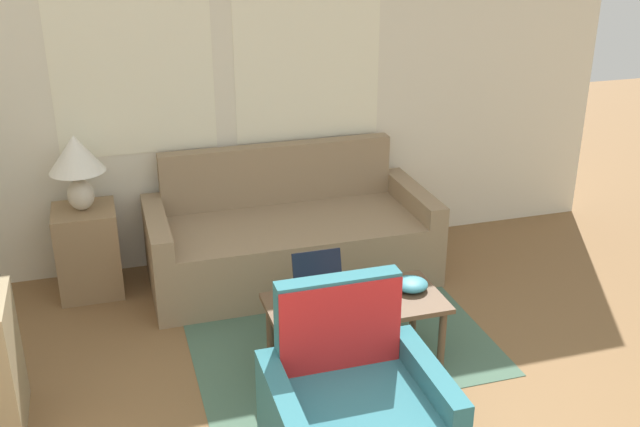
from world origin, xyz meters
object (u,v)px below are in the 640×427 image
at_px(laptop, 322,289).
at_px(cup_navy, 390,291).
at_px(cup_yellow, 384,300).
at_px(coffee_table, 355,309).
at_px(couch, 289,239).
at_px(armchair, 353,419).
at_px(cup_white, 368,281).
at_px(snack_bowl, 411,284).
at_px(table_lamp, 76,160).

relative_size(laptop, cup_navy, 3.71).
xyz_separation_m(cup_navy, cup_yellow, (-0.08, -0.13, 0.02)).
bearing_deg(coffee_table, couch, 93.09).
xyz_separation_m(armchair, cup_white, (0.42, 0.95, 0.19)).
height_order(couch, cup_yellow, couch).
bearing_deg(snack_bowl, table_lamp, 143.29).
bearing_deg(coffee_table, table_lamp, 136.29).
bearing_deg(couch, cup_navy, -77.59).
bearing_deg(cup_navy, armchair, -121.90).
relative_size(cup_yellow, cup_white, 1.13).
distance_m(armchair, cup_white, 1.06).
bearing_deg(table_lamp, laptop, -45.40).
distance_m(coffee_table, cup_navy, 0.23).
relative_size(cup_yellow, snack_bowl, 0.54).
xyz_separation_m(cup_white, snack_bowl, (0.24, -0.10, -0.00)).
distance_m(couch, armchair, 2.08).
distance_m(armchair, laptop, 0.93).
distance_m(coffee_table, snack_bowl, 0.38).
height_order(coffee_table, snack_bowl, snack_bowl).
xyz_separation_m(couch, cup_white, (0.20, -1.12, 0.19)).
bearing_deg(cup_white, cup_navy, -60.68).
distance_m(laptop, cup_white, 0.31).
bearing_deg(cup_yellow, cup_navy, 56.31).
bearing_deg(armchair, coffee_table, 70.12).
bearing_deg(armchair, laptop, 82.55).
height_order(armchair, laptop, armchair).
bearing_deg(cup_white, coffee_table, -132.04).
xyz_separation_m(cup_yellow, cup_white, (0.00, 0.27, -0.02)).
bearing_deg(armchair, table_lamp, 118.08).
relative_size(armchair, snack_bowl, 4.59).
relative_size(coffee_table, cup_white, 10.77).
height_order(laptop, cup_navy, laptop).
relative_size(cup_white, snack_bowl, 0.48).
distance_m(table_lamp, cup_white, 2.11).
bearing_deg(snack_bowl, coffee_table, -173.88).
distance_m(cup_navy, cup_white, 0.17).
bearing_deg(laptop, cup_navy, -13.68).
xyz_separation_m(couch, armchair, (-0.22, -2.07, -0.00)).
bearing_deg(table_lamp, cup_yellow, -43.89).
xyz_separation_m(couch, table_lamp, (-1.41, 0.15, 0.70)).
height_order(table_lamp, snack_bowl, table_lamp).
distance_m(laptop, snack_bowl, 0.54).
bearing_deg(cup_yellow, snack_bowl, 35.14).
relative_size(armchair, coffee_table, 0.89).
bearing_deg(armchair, cup_navy, 58.10).
xyz_separation_m(coffee_table, cup_white, (0.13, 0.14, 0.09)).
xyz_separation_m(armchair, laptop, (0.12, 0.90, 0.22)).
bearing_deg(snack_bowl, armchair, -127.75).
relative_size(couch, cup_navy, 24.89).
relative_size(couch, coffee_table, 1.97).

